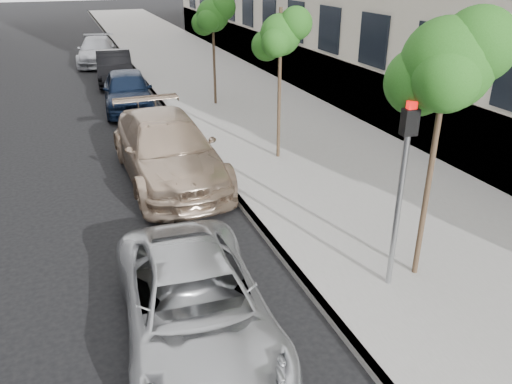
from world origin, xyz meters
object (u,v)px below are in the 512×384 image
tree_mid (281,35)px  minivan (195,305)px  suv (167,149)px  tree_far (213,15)px  sedan_blue (128,90)px  sedan_black (115,67)px  tree_near (449,64)px  sedan_rear (97,51)px  signal_pole (402,177)px

tree_mid → minivan: size_ratio=0.90×
tree_mid → suv: bearing=-177.1°
tree_far → sedan_blue: (-3.39, 0.76, -2.76)m
sedan_blue → sedan_black: bearing=93.7°
tree_near → sedan_rear: (-3.70, 24.30, -3.23)m
tree_far → sedan_rear: size_ratio=0.83×
sedan_black → sedan_rear: (-0.37, 5.39, -0.02)m
suv → sedan_rear: 17.98m
suv → sedan_black: suv is taller
signal_pole → sedan_rear: signal_pole is taller
minivan → sedan_black: 19.10m
tree_far → minivan: (-4.24, -13.17, -2.88)m
tree_far → suv: (-3.33, -6.67, -2.69)m
sedan_black → sedan_blue: bearing=-86.3°
tree_near → sedan_blue: 14.52m
suv → sedan_blue: (-0.06, 7.43, -0.07)m
sedan_black → sedan_rear: 5.40m
tree_mid → signal_pole: bearing=-95.9°
sedan_blue → sedan_rear: sedan_blue is taller
tree_near → suv: (-3.33, 6.33, -3.11)m
tree_near → sedan_black: tree_near is taller
minivan → sedan_blue: (0.86, 13.92, 0.13)m
tree_far → signal_pole: (-0.68, -13.12, -1.32)m
sedan_blue → suv: bearing=-85.2°
sedan_blue → sedan_rear: size_ratio=0.90×
tree_far → sedan_black: tree_far is taller
minivan → sedan_rear: bearing=92.4°
tree_mid → signal_pole: (-0.68, -6.62, -1.39)m
signal_pole → sedan_rear: size_ratio=0.66×
suv → signal_pole: bearing=-68.9°
tree_mid → sedan_black: bearing=105.0°
tree_near → signal_pole: 1.88m
tree_far → signal_pole: tree_far is taller
tree_near → tree_mid: (-0.00, 6.50, -0.36)m
signal_pole → sedan_blue: 14.21m
suv → sedan_black: bearing=88.8°
signal_pole → minivan: size_ratio=0.71×
tree_near → sedan_black: bearing=100.0°
tree_near → tree_far: size_ratio=1.12×
tree_near → sedan_blue: (-3.39, 13.76, -3.18)m
suv → sedan_rear: size_ratio=1.16×
tree_mid → tree_far: size_ratio=1.01×
tree_near → sedan_black: (-3.33, 18.91, -3.21)m
tree_near → minivan: 5.38m
sedan_rear → tree_far: bearing=-64.0°
tree_mid → signal_pole: size_ratio=1.27×
minivan → tree_mid: bearing=61.2°
tree_mid → tree_far: 6.50m
tree_near → suv: tree_near is taller
minivan → sedan_blue: 13.95m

